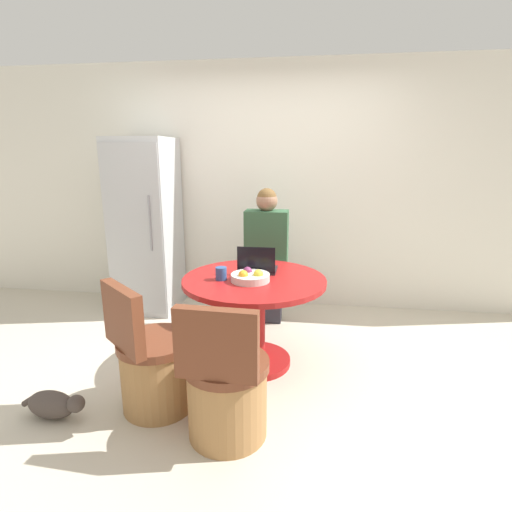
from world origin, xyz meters
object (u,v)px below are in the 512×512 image
object	(u,v)px
refrigerator	(146,226)
laptop	(257,267)
chair_near_left_corner	(154,367)
person_seated	(267,252)
chair_near_camera	(226,392)
cat	(54,404)
fruit_bowl	(250,277)
dining_table	(254,306)

from	to	relation	value
refrigerator	laptop	size ratio (longest dim) A/B	6.04
chair_near_left_corner	person_seated	xyz separation A→B (m)	(0.58, 1.45, 0.45)
chair_near_camera	laptop	size ratio (longest dim) A/B	2.96
chair_near_camera	cat	distance (m)	1.16
chair_near_camera	laptop	world-z (taller)	laptop
chair_near_camera	person_seated	xyz separation A→B (m)	(0.05, 1.66, 0.45)
chair_near_camera	chair_near_left_corner	size ratio (longest dim) A/B	1.00
chair_near_left_corner	fruit_bowl	distance (m)	0.93
person_seated	fruit_bowl	bearing A→B (deg)	88.25
cat	laptop	bearing A→B (deg)	44.67
cat	person_seated	bearing A→B (deg)	57.78
laptop	fruit_bowl	size ratio (longest dim) A/B	1.03
dining_table	laptop	size ratio (longest dim) A/B	3.69
person_seated	cat	xyz separation A→B (m)	(-1.19, -1.66, -0.65)
chair_near_camera	chair_near_left_corner	distance (m)	0.57
chair_near_left_corner	laptop	xyz separation A→B (m)	(0.57, 0.83, 0.48)
dining_table	cat	xyz separation A→B (m)	(-1.18, -0.87, -0.40)
refrigerator	dining_table	distance (m)	1.75
dining_table	chair_near_camera	world-z (taller)	chair_near_camera
dining_table	laptop	distance (m)	0.32
dining_table	laptop	world-z (taller)	laptop
dining_table	cat	size ratio (longest dim) A/B	2.45
chair_near_camera	fruit_bowl	world-z (taller)	chair_near_camera
dining_table	person_seated	distance (m)	0.82
fruit_bowl	refrigerator	bearing A→B (deg)	138.51
refrigerator	dining_table	world-z (taller)	refrigerator
fruit_bowl	cat	xyz separation A→B (m)	(-1.16, -0.79, -0.67)
cat	chair_near_camera	bearing A→B (deg)	3.37
dining_table	chair_near_left_corner	xyz separation A→B (m)	(-0.57, -0.66, -0.20)
laptop	chair_near_left_corner	bearing A→B (deg)	55.18
person_seated	cat	distance (m)	2.14
person_seated	chair_near_camera	bearing A→B (deg)	88.40
chair_near_left_corner	cat	distance (m)	0.67
dining_table	cat	bearing A→B (deg)	-143.48
fruit_bowl	chair_near_camera	bearing A→B (deg)	-91.43
refrigerator	dining_table	size ratio (longest dim) A/B	1.64
dining_table	person_seated	xyz separation A→B (m)	(0.01, 0.78, 0.25)
laptop	cat	size ratio (longest dim) A/B	0.66
chair_near_camera	person_seated	world-z (taller)	person_seated
refrigerator	laptop	distance (m)	1.62
chair_near_camera	cat	bearing A→B (deg)	2.38
refrigerator	dining_table	xyz separation A→B (m)	(1.32, -1.07, -0.41)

